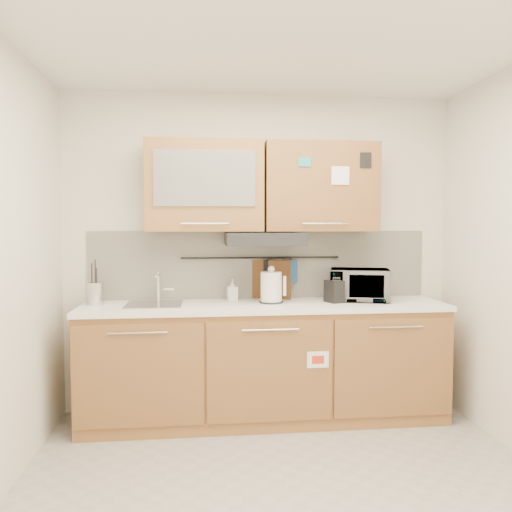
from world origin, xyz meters
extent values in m
plane|color=#9E9993|center=(0.00, 0.00, 0.00)|extent=(3.20, 3.20, 0.00)
plane|color=white|center=(0.00, 0.00, 2.60)|extent=(3.20, 3.20, 0.00)
plane|color=silver|center=(0.00, 1.50, 1.30)|extent=(3.20, 0.00, 3.20)
cube|color=#9D6937|center=(0.00, 1.20, 0.44)|extent=(2.80, 0.60, 0.88)
cube|color=black|center=(0.00, 1.20, 0.05)|extent=(2.80, 0.54, 0.10)
cube|color=#945F34|center=(-0.93, 0.89, 0.47)|extent=(0.91, 0.02, 0.74)
cylinder|color=silver|center=(-0.93, 0.86, 0.78)|extent=(0.41, 0.01, 0.01)
cube|color=#945F34|center=(0.00, 0.89, 0.47)|extent=(0.91, 0.02, 0.74)
cylinder|color=silver|center=(0.00, 0.86, 0.78)|extent=(0.41, 0.01, 0.01)
cube|color=#945F34|center=(0.93, 0.89, 0.47)|extent=(0.91, 0.02, 0.74)
cylinder|color=silver|center=(0.93, 0.86, 0.78)|extent=(0.41, 0.01, 0.01)
cube|color=white|center=(0.00, 1.19, 0.90)|extent=(2.82, 0.62, 0.04)
cube|color=silver|center=(0.00, 1.49, 1.20)|extent=(2.80, 0.02, 0.56)
cube|color=#9D6937|center=(-0.46, 1.32, 1.83)|extent=(0.90, 0.35, 0.70)
cube|color=silver|center=(-0.46, 1.14, 1.88)|extent=(0.76, 0.02, 0.42)
cube|color=#945F34|center=(0.46, 1.32, 1.83)|extent=(0.90, 0.35, 0.70)
cube|color=white|center=(0.58, 1.14, 1.91)|extent=(0.14, 0.00, 0.14)
cube|color=black|center=(0.00, 1.25, 1.42)|extent=(0.60, 0.46, 0.10)
cube|color=silver|center=(-0.85, 1.20, 0.92)|extent=(0.42, 0.40, 0.03)
cylinder|color=silver|center=(-0.83, 1.36, 1.04)|extent=(0.03, 0.03, 0.24)
cylinder|color=silver|center=(-0.83, 1.28, 1.14)|extent=(0.02, 0.18, 0.02)
cylinder|color=black|center=(0.00, 1.45, 1.26)|extent=(1.30, 0.02, 0.02)
cylinder|color=silver|center=(-1.30, 1.27, 1.01)|extent=(0.14, 0.14, 0.17)
cylinder|color=black|center=(-1.32, 1.28, 1.08)|extent=(0.01, 0.01, 0.32)
cylinder|color=black|center=(-1.28, 1.25, 1.06)|extent=(0.01, 0.01, 0.29)
cylinder|color=black|center=(-1.30, 1.29, 1.09)|extent=(0.01, 0.01, 0.34)
cylinder|color=black|center=(-1.32, 1.25, 1.05)|extent=(0.01, 0.01, 0.25)
cylinder|color=white|center=(0.05, 1.22, 1.04)|extent=(0.17, 0.17, 0.24)
sphere|color=white|center=(0.05, 1.22, 1.19)|extent=(0.06, 0.06, 0.06)
cube|color=white|center=(0.16, 1.22, 1.05)|extent=(0.02, 0.03, 0.15)
cylinder|color=black|center=(0.05, 1.22, 0.93)|extent=(0.19, 0.19, 0.01)
cube|color=black|center=(0.61, 1.20, 1.01)|extent=(0.26, 0.21, 0.17)
cube|color=black|center=(0.57, 1.19, 1.09)|extent=(0.10, 0.12, 0.01)
cube|color=black|center=(0.65, 1.22, 1.09)|extent=(0.10, 0.12, 0.01)
imported|color=#999999|center=(0.78, 1.25, 1.05)|extent=(0.53, 0.43, 0.26)
imported|color=#999999|center=(-0.24, 1.36, 1.01)|extent=(0.09, 0.09, 0.17)
cube|color=brown|center=(0.06, 1.44, 1.01)|extent=(0.35, 0.17, 0.46)
cube|color=navy|center=(0.25, 1.44, 1.15)|extent=(0.12, 0.06, 0.19)
cube|color=black|center=(0.08, 1.44, 1.14)|extent=(0.13, 0.06, 0.19)
cube|color=red|center=(0.19, 1.44, 1.17)|extent=(0.11, 0.06, 0.14)
camera|label=1|loc=(-0.49, -2.63, 1.53)|focal=35.00mm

